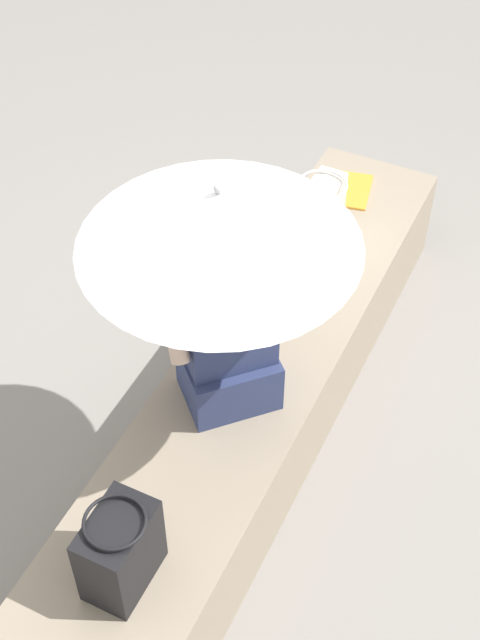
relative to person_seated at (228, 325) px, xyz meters
name	(u,v)px	position (x,y,z in m)	size (l,w,h in m)	color
ground_plane	(250,442)	(0.14, -0.02, -0.87)	(14.00, 14.00, 0.00)	gray
stone_bench	(250,408)	(0.14, -0.02, -0.63)	(3.13, 0.59, 0.48)	gray
person_seated	(228,325)	(0.00, 0.00, 0.00)	(0.48, 0.47, 0.90)	navy
parasol	(219,220)	(-0.06, 0.00, 0.52)	(0.93, 0.93, 1.05)	#B7B7BC
handbag_black	(120,550)	(-0.84, -0.03, -0.22)	(0.27, 0.20, 0.34)	black
tote_bag_canvas	(321,209)	(1.05, 0.06, -0.25)	(0.30, 0.22, 0.28)	silver
magazine	(349,190)	(1.41, 0.04, -0.38)	(0.28, 0.20, 0.01)	gold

